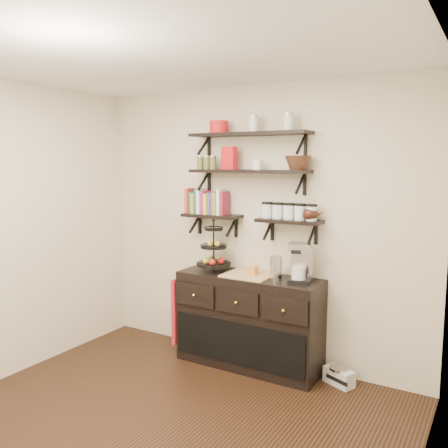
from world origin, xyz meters
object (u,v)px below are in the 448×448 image
Objects in this scene: sideboard at (249,321)px; fruit_stand at (214,254)px; radio at (339,376)px; coffee_maker at (301,263)px.

sideboard is 0.73m from fruit_stand.
fruit_stand reaches higher than radio.
coffee_maker is (0.90, 0.02, 0.00)m from fruit_stand.
coffee_maker is 1.19× the size of radio.
sideboard is at bearing 166.20° from coffee_maker.
fruit_stand is 1.38× the size of coffee_maker.
radio is (1.27, 0.06, -0.99)m from fruit_stand.
sideboard is 0.80m from coffee_maker.
sideboard is 3.90× the size of coffee_maker.
coffee_maker is at bearing 1.33° from fruit_stand.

